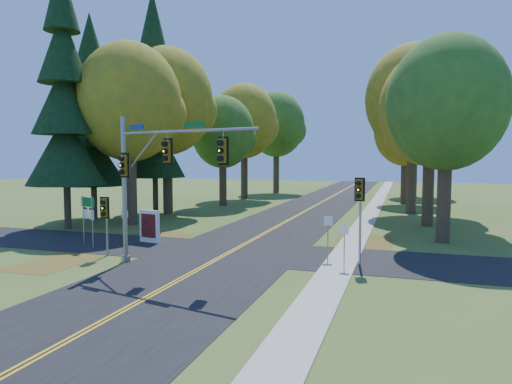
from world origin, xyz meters
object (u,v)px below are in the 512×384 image
(traffic_mast, at_px, (153,170))
(info_kiosk, at_px, (150,226))
(east_signal_pole, at_px, (360,199))
(route_sign_cluster, at_px, (88,211))

(traffic_mast, height_order, info_kiosk, traffic_mast)
(east_signal_pole, relative_size, info_kiosk, 2.13)
(info_kiosk, bearing_deg, route_sign_cluster, -125.11)
(traffic_mast, xyz_separation_m, info_kiosk, (-3.53, 5.43, -3.68))
(traffic_mast, bearing_deg, east_signal_pole, 31.20)
(east_signal_pole, height_order, info_kiosk, east_signal_pole)
(traffic_mast, relative_size, info_kiosk, 3.89)
(east_signal_pole, height_order, route_sign_cluster, east_signal_pole)
(east_signal_pole, bearing_deg, traffic_mast, -152.85)
(east_signal_pole, distance_m, info_kiosk, 13.32)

